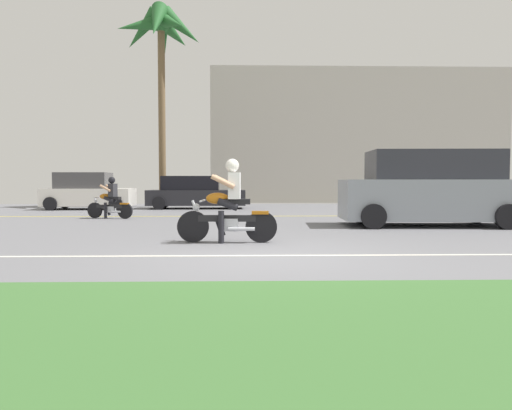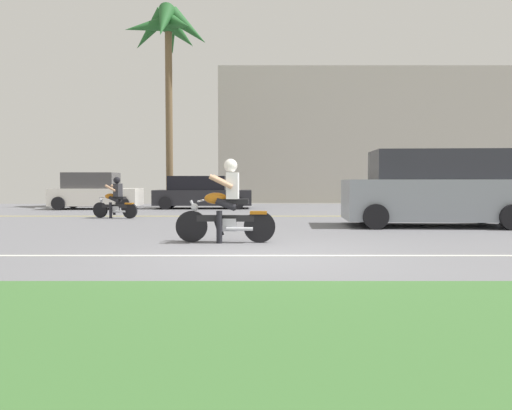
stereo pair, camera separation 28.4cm
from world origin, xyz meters
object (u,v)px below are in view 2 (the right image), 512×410
Objects in this scene: suv_nearby at (434,190)px; parked_car_1 at (201,193)px; motorcyclist at (226,207)px; parked_car_0 at (95,192)px; palm_tree_0 at (169,36)px; motorcyclist_distant at (115,201)px.

parked_car_1 is (-7.18, 8.47, -0.31)m from suv_nearby.
parked_car_0 is (-6.41, 11.47, 0.04)m from motorcyclist.
palm_tree_0 is at bearing 132.00° from suv_nearby.
suv_nearby reaches higher than parked_car_1.
palm_tree_0 is at bearing 141.15° from parked_car_1.
suv_nearby reaches higher than motorcyclist_distant.
palm_tree_0 is (-1.63, 1.31, 7.24)m from parked_car_1.
motorcyclist_distant is (-9.37, 2.84, -0.41)m from suv_nearby.
parked_car_0 is at bearing 114.61° from motorcyclist_distant.
parked_car_1 is at bearing 68.79° from motorcyclist_distant.
suv_nearby reaches higher than parked_car_0.
suv_nearby is 14.25m from parked_car_0.
parked_car_0 is 0.40× the size of palm_tree_0.
suv_nearby is at bearing -16.89° from motorcyclist_distant.
palm_tree_0 reaches higher than parked_car_1.
motorcyclist_distant is (-2.18, -5.63, -0.10)m from parked_car_1.
motorcyclist reaches higher than motorcyclist_distant.
motorcyclist reaches higher than parked_car_0.
motorcyclist is 7.44m from motorcyclist_distant.
motorcyclist is 1.25× the size of motorcyclist_distant.
palm_tree_0 is 5.91× the size of motorcyclist_distant.
suv_nearby is at bearing -48.00° from palm_tree_0.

